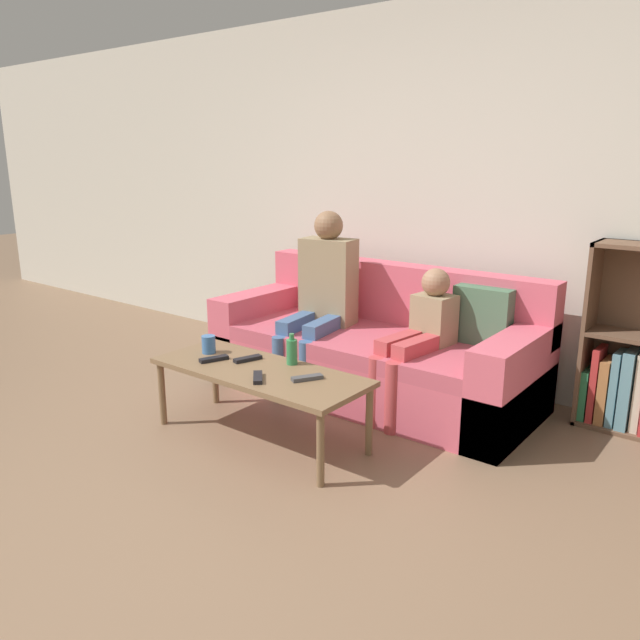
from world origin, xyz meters
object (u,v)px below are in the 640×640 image
Objects in this scene: person_child at (419,333)px; tv_remote_2 at (214,359)px; couch at (375,353)px; tv_remote_1 at (258,378)px; cup_near at (209,344)px; coffee_table at (259,376)px; tv_remote_0 at (248,359)px; person_adult at (323,288)px; bottle at (292,351)px; tv_remote_3 at (307,378)px.

tv_remote_2 is (-0.84, -0.92, -0.09)m from person_child.
tv_remote_1 is (-0.02, -1.13, 0.15)m from couch.
person_child reaches higher than cup_near.
tv_remote_2 is (-0.31, -0.05, 0.05)m from coffee_table.
cup_near reaches higher than coffee_table.
tv_remote_0 and tv_remote_1 have the same top height.
person_adult is at bearing -177.61° from person_child.
tv_remote_0 is 0.97× the size of bottle.
coffee_table is at bearing -144.50° from tv_remote_3.
bottle is at bearing 50.67° from tv_remote_1.
couch is 12.47× the size of tv_remote_2.
tv_remote_2 is 1.03× the size of tv_remote_3.
tv_remote_3 is at bearing 28.57° from tv_remote_2.
tv_remote_1 is (0.55, -0.16, -0.04)m from cup_near.
bottle reaches higher than cup_near.
person_child is at bearing 106.09° from tv_remote_3.
couch is 1.02m from coffee_table.
person_child is at bearing 57.05° from bottle.
couch reaches higher than tv_remote_1.
person_child is 0.81m from bottle.
tv_remote_2 is at bearing -112.35° from couch.
couch is 12.82× the size of tv_remote_3.
person_adult reaches higher than bottle.
cup_near is at bearing 168.80° from tv_remote_2.
couch is 1.01m from tv_remote_3.
person_adult is 0.94m from cup_near.
person_child is 0.86m from tv_remote_3.
person_child reaches higher than tv_remote_2.
person_adult is at bearing 66.24° from tv_remote_1.
tv_remote_3 is at bearing -97.21° from person_child.
tv_remote_3 is at bearing -0.05° from cup_near.
tv_remote_3 is 0.94× the size of bottle.
person_adult reaches higher than cup_near.
couch is at bearing 82.79° from coffee_table.
cup_near is (-0.44, 0.03, 0.09)m from coffee_table.
person_adult reaches higher than person_child.
tv_remote_2 is (0.13, -0.08, -0.04)m from cup_near.
coffee_table is 1.06× the size of person_adult.
person_adult is 7.76× the size of tv_remote_1.
couch is 12.11× the size of bottle.
coffee_table is 7.51× the size of tv_remote_3.
tv_remote_2 is at bearing -123.99° from tv_remote_0.
couch is 2.41× the size of person_child.
coffee_table is 7.28× the size of tv_remote_0.
person_child is 1.05m from tv_remote_0.
bottle is at bearing 51.44° from tv_remote_2.
coffee_table is at bearing 87.94° from tv_remote_1.
bottle is (-0.23, 0.15, 0.07)m from tv_remote_3.
person_child reaches higher than tv_remote_1.
person_adult is 6.90× the size of tv_remote_0.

